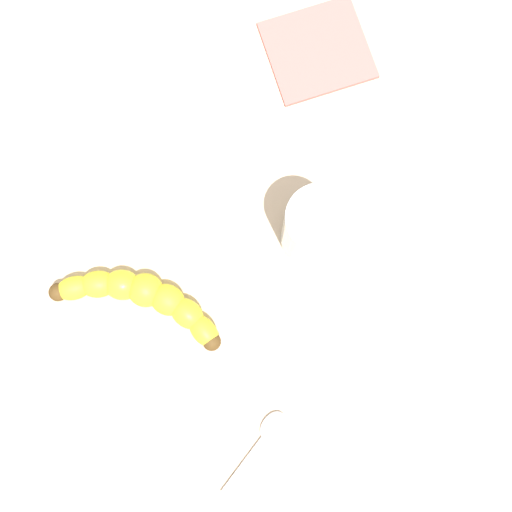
# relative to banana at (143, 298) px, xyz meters

# --- Properties ---
(wooden_tabletop) EXTENTS (1.20, 1.20, 0.03)m
(wooden_tabletop) POSITION_rel_banana_xyz_m (0.09, 0.16, -0.03)
(wooden_tabletop) COLOR #CCB194
(wooden_tabletop) RESTS_ON ground
(banana) EXTENTS (0.20, 0.11, 0.04)m
(banana) POSITION_rel_banana_xyz_m (0.00, 0.00, 0.00)
(banana) COLOR yellow
(banana) RESTS_ON wooden_tabletop
(smoothie_glass) EXTENTS (0.07, 0.07, 0.12)m
(smoothie_glass) POSITION_rel_banana_xyz_m (0.09, 0.19, 0.04)
(smoothie_glass) COLOR silver
(smoothie_glass) RESTS_ON wooden_tabletop
(teaspoon) EXTENTS (0.03, 0.11, 0.01)m
(teaspoon) POSITION_rel_banana_xyz_m (0.21, -0.01, -0.02)
(teaspoon) COLOR silver
(teaspoon) RESTS_ON wooden_tabletop
(folded_napkin) EXTENTS (0.16, 0.16, 0.01)m
(folded_napkin) POSITION_rel_banana_xyz_m (-0.06, 0.37, -0.02)
(folded_napkin) COLOR #BC6660
(folded_napkin) RESTS_ON wooden_tabletop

